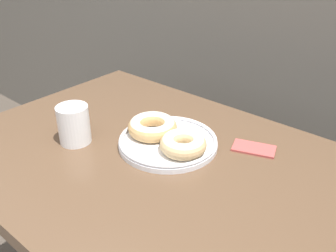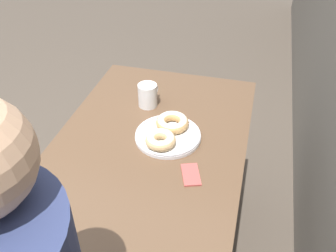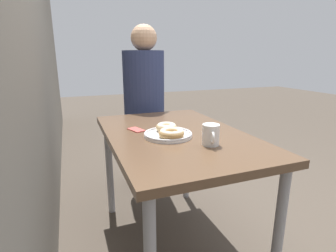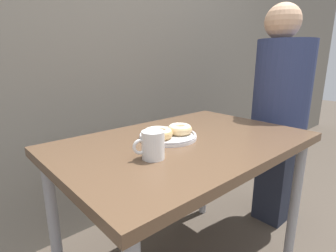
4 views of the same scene
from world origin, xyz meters
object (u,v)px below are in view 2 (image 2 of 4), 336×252
object	(u,v)px
donut_plate	(168,132)
napkin	(191,175)
dining_table	(149,159)
coffee_mug	(148,95)

from	to	relation	value
donut_plate	napkin	xyz separation A→B (m)	(0.19, 0.14, -0.02)
dining_table	napkin	world-z (taller)	napkin
dining_table	coffee_mug	world-z (taller)	coffee_mug
donut_plate	napkin	bearing A→B (deg)	35.58
dining_table	napkin	xyz separation A→B (m)	(0.13, 0.20, 0.09)
coffee_mug	napkin	bearing A→B (deg)	35.34
coffee_mug	napkin	world-z (taller)	coffee_mug
coffee_mug	dining_table	bearing A→B (deg)	17.32
dining_table	napkin	bearing A→B (deg)	55.88
donut_plate	coffee_mug	world-z (taller)	coffee_mug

